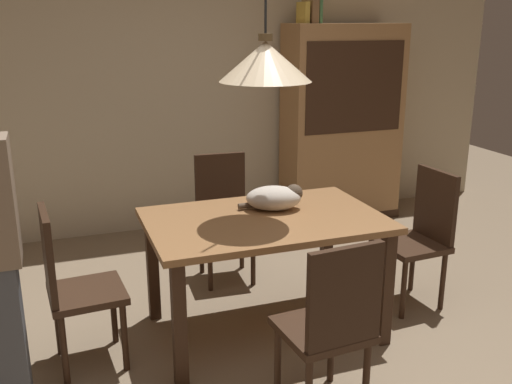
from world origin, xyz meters
TOP-DOWN VIEW (x-y plane):
  - ground at (0.00, 0.00)m, footprint 10.00×10.00m
  - back_wall at (0.00, 2.65)m, footprint 6.40×0.10m
  - dining_table at (-0.03, 0.51)m, footprint 1.40×0.90m
  - chair_far_back at (-0.02, 1.39)m, footprint 0.42×0.42m
  - chair_left_side at (-1.16, 0.50)m, footprint 0.43×0.43m
  - chair_right_side at (1.10, 0.51)m, footprint 0.42×0.42m
  - chair_near_front at (-0.02, -0.37)m, footprint 0.43×0.43m
  - cat_sleeping at (0.09, 0.63)m, footprint 0.40×0.31m
  - pendant_lamp at (-0.03, 0.51)m, footprint 0.52×0.52m
  - hutch_bookcase at (1.44, 2.32)m, footprint 1.12×0.45m
  - book_yellow_short at (1.01, 2.32)m, footprint 0.04×0.20m
  - book_brown_thick at (1.08, 2.32)m, footprint 0.06×0.24m
  - book_green_slim at (1.14, 2.32)m, footprint 0.03×0.20m

SIDE VIEW (x-z plane):
  - ground at x=0.00m, z-range 0.00..0.00m
  - chair_far_back at x=-0.02m, z-range 0.05..0.98m
  - chair_left_side at x=-1.16m, z-range 0.05..0.98m
  - chair_right_side at x=1.10m, z-range 0.05..0.98m
  - chair_near_front at x=-0.02m, z-range 0.05..0.98m
  - dining_table at x=-0.03m, z-range 0.27..1.02m
  - cat_sleeping at x=0.09m, z-range 0.75..0.90m
  - hutch_bookcase at x=1.44m, z-range -0.04..1.81m
  - back_wall at x=0.00m, z-range 0.00..2.90m
  - pendant_lamp at x=-0.03m, z-range 1.01..2.31m
  - book_yellow_short at x=1.01m, z-range 1.85..2.03m
  - book_brown_thick at x=1.08m, z-range 1.85..2.07m
  - book_green_slim at x=1.14m, z-range 1.85..2.11m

